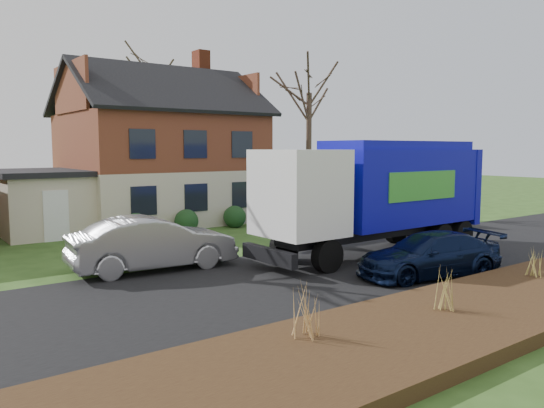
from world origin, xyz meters
TOP-DOWN VIEW (x-y plane):
  - ground at (0.00, 0.00)m, footprint 120.00×120.00m
  - road at (0.00, 0.00)m, footprint 80.00×7.00m
  - mulch_verge at (0.00, -5.30)m, footprint 80.00×3.50m
  - main_house at (1.49, 13.91)m, footprint 12.95×8.95m
  - garbage_truck at (4.42, 1.05)m, footprint 9.51×2.63m
  - silver_sedan at (-3.16, 3.49)m, footprint 5.26×2.22m
  - navy_wagon at (3.09, -2.18)m, footprint 4.82×2.86m
  - tree_front_east at (9.94, 11.42)m, footprint 3.57×3.57m
  - tree_back at (5.83, 23.18)m, footprint 3.73×3.73m
  - grass_clump_west at (-3.70, -4.53)m, footprint 0.38×0.32m
  - grass_clump_mid at (-0.25, -5.09)m, footprint 0.34×0.28m
  - grass_clump_east at (4.29, -4.68)m, footprint 0.33×0.27m

SIDE VIEW (x-z plane):
  - ground at x=0.00m, z-range 0.00..0.00m
  - road at x=0.00m, z-range 0.00..0.02m
  - mulch_verge at x=0.00m, z-range 0.00..0.30m
  - navy_wagon at x=3.09m, z-range 0.00..1.31m
  - grass_clump_east at x=4.29m, z-range 0.30..1.12m
  - grass_clump_mid at x=-0.25m, z-range 0.30..1.26m
  - grass_clump_west at x=-3.70m, z-range 0.30..1.31m
  - silver_sedan at x=-3.16m, z-range 0.00..1.69m
  - garbage_truck at x=4.42m, z-range 0.31..4.37m
  - main_house at x=1.49m, z-range -0.60..8.66m
  - tree_front_east at x=9.94m, z-range 3.10..13.02m
  - tree_back at x=5.83m, z-range 3.94..15.76m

